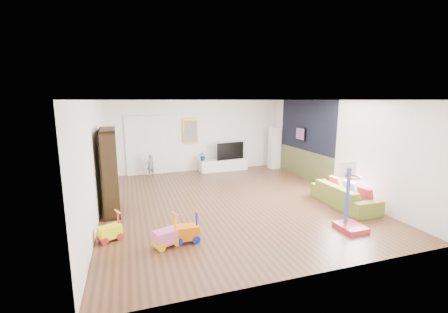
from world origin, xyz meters
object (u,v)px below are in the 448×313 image
object	(u,v)px
basketball_hoop	(353,197)
media_console	(223,165)
bookshelf	(110,171)
sofa	(344,195)

from	to	relation	value
basketball_hoop	media_console	bearing A→B (deg)	98.22
media_console	bookshelf	size ratio (longest dim) A/B	0.92
media_console	basketball_hoop	world-z (taller)	basketball_hoop
bookshelf	sofa	xyz separation A→B (m)	(5.68, -1.48, -0.73)
media_console	bookshelf	world-z (taller)	bookshelf
media_console	sofa	distance (m)	5.05
bookshelf	basketball_hoop	bearing A→B (deg)	-31.66
sofa	basketball_hoop	world-z (taller)	basketball_hoop
bookshelf	sofa	bearing A→B (deg)	-16.78
bookshelf	sofa	distance (m)	5.92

